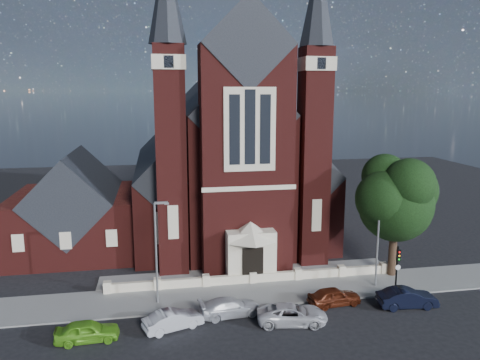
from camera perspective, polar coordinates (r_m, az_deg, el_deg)
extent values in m
plane|color=black|center=(48.69, -0.51, -8.59)|extent=(120.00, 120.00, 0.00)
cube|color=gray|center=(39.12, 2.16, -13.62)|extent=(60.00, 5.00, 0.12)
cube|color=gray|center=(42.71, 0.99, -11.44)|extent=(26.00, 3.00, 0.14)
cube|color=beige|center=(40.90, 1.55, -12.48)|extent=(24.00, 0.40, 0.90)
cube|color=#4F1715|center=(56.56, -2.23, 1.47)|extent=(10.00, 30.00, 14.00)
cube|color=black|center=(55.85, -2.28, 8.57)|extent=(10.00, 30.20, 10.00)
cube|color=#4F1715|center=(55.62, -9.74, -1.99)|extent=(5.00, 26.00, 8.00)
cube|color=#4F1715|center=(57.66, 5.34, -1.43)|extent=(5.00, 26.00, 8.00)
cube|color=black|center=(54.89, -9.87, 2.08)|extent=(5.01, 26.20, 5.01)
cube|color=black|center=(56.95, 5.41, 2.51)|extent=(5.01, 26.20, 5.01)
cube|color=#4F1715|center=(40.98, 0.76, 2.15)|extent=(8.00, 3.00, 20.00)
cube|color=black|center=(40.69, 0.80, 16.21)|extent=(8.00, 3.20, 8.00)
cube|color=beige|center=(39.12, 1.21, 6.16)|extent=(4.40, 0.15, 7.00)
cube|color=black|center=(39.04, 1.23, 6.44)|extent=(0.90, 0.08, 6.20)
cube|color=beige|center=(41.00, 1.27, -9.12)|extent=(4.20, 2.00, 4.40)
cube|color=black|center=(40.25, 1.57, -10.42)|extent=(1.80, 0.12, 3.20)
cone|color=beige|center=(40.31, 1.29, -6.17)|extent=(4.60, 4.60, 1.60)
cube|color=#4F1715|center=(41.26, -8.41, 2.09)|extent=(2.60, 2.60, 20.00)
cube|color=beige|center=(40.86, -8.74, 13.95)|extent=(2.80, 2.80, 1.20)
cube|color=#4F1715|center=(43.62, 8.93, 2.54)|extent=(2.60, 2.60, 20.00)
cube|color=beige|center=(43.24, 9.27, 13.76)|extent=(2.80, 2.80, 1.20)
cube|color=#4F1715|center=(50.72, -19.30, -4.87)|extent=(12.00, 12.00, 6.00)
cube|color=black|center=(50.03, -19.51, -1.55)|extent=(8.49, 12.20, 8.49)
cylinder|color=black|center=(43.71, 18.13, -7.97)|extent=(0.70, 0.70, 5.00)
sphere|color=black|center=(42.63, 18.44, -2.87)|extent=(6.40, 6.40, 6.40)
sphere|color=black|center=(41.39, 19.88, -0.52)|extent=(4.40, 4.40, 4.40)
cylinder|color=gray|center=(36.37, -10.19, -8.92)|extent=(0.16, 0.16, 8.00)
cube|color=gray|center=(35.23, -9.59, -2.75)|extent=(1.00, 0.15, 0.18)
cube|color=gray|center=(35.26, -8.93, -2.86)|extent=(0.35, 0.22, 0.12)
cylinder|color=gray|center=(40.45, 16.44, -7.16)|extent=(0.16, 0.16, 8.00)
cube|color=gray|center=(39.66, 17.40, -1.58)|extent=(1.00, 0.15, 0.18)
cube|color=gray|center=(39.86, 17.90, -1.67)|extent=(0.35, 0.22, 0.12)
cylinder|color=black|center=(40.31, 18.55, -10.36)|extent=(0.14, 0.14, 4.00)
cube|color=black|center=(39.75, 18.76, -8.68)|extent=(0.28, 0.22, 0.90)
sphere|color=red|center=(39.54, 18.88, -8.33)|extent=(0.14, 0.14, 0.14)
sphere|color=#CC8C0C|center=(39.64, 18.85, -8.74)|extent=(0.14, 0.14, 0.14)
sphere|color=#0C9919|center=(39.74, 18.83, -9.15)|extent=(0.14, 0.14, 0.14)
imported|color=#5CA921|center=(33.69, -18.13, -17.10)|extent=(4.20, 1.88, 1.40)
imported|color=#B8B9C1|center=(33.87, -8.17, -16.52)|extent=(4.38, 2.74, 1.36)
imported|color=silver|center=(35.34, -1.22, -15.22)|extent=(4.78, 2.42, 1.33)
imported|color=silver|center=(34.48, 6.37, -15.94)|extent=(5.28, 3.06, 1.38)
imported|color=#501C0D|center=(37.58, 11.41, -13.74)|extent=(4.24, 2.06, 1.39)
imported|color=black|center=(38.65, 19.70, -13.39)|extent=(4.60, 1.91, 1.48)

